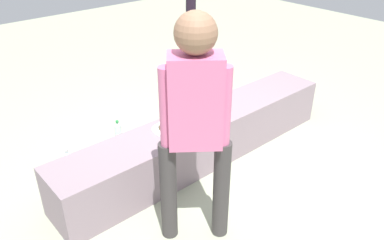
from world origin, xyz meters
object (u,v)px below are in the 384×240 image
at_px(child_seated, 191,99).
at_px(water_bottle_far_side, 118,132).
at_px(adult_standing, 195,116).
at_px(handbag_black_leather, 194,107).
at_px(cake_plate, 165,128).
at_px(cake_box_white, 239,101).
at_px(water_bottle_near_gift, 68,161).
at_px(gift_bag, 208,73).

xyz_separation_m(child_seated, water_bottle_far_side, (-0.31, 0.76, -0.55)).
xyz_separation_m(adult_standing, handbag_black_leather, (1.14, 1.32, -0.85)).
distance_m(child_seated, adult_standing, 0.93).
relative_size(adult_standing, cake_plate, 7.15).
height_order(water_bottle_far_side, cake_box_white, water_bottle_far_side).
height_order(adult_standing, water_bottle_far_side, adult_standing).
distance_m(cake_plate, cake_box_white, 1.58).
distance_m(child_seated, water_bottle_far_side, 0.99).
xyz_separation_m(child_seated, cake_plate, (-0.27, 0.03, -0.19)).
xyz_separation_m(child_seated, adult_standing, (-0.55, -0.68, 0.31)).
bearing_deg(cake_plate, water_bottle_near_gift, 137.75).
height_order(cake_plate, cake_box_white, cake_plate).
bearing_deg(water_bottle_far_side, cake_box_white, -9.43).
height_order(water_bottle_near_gift, cake_box_white, water_bottle_near_gift).
bearing_deg(gift_bag, water_bottle_far_side, -163.79).
bearing_deg(water_bottle_near_gift, gift_bag, 15.53).
bearing_deg(child_seated, water_bottle_far_side, 112.25).
bearing_deg(cake_plate, cake_box_white, 18.31).
xyz_separation_m(child_seated, cake_box_white, (1.19, 0.51, -0.59)).
relative_size(child_seated, gift_bag, 1.60).
bearing_deg(water_bottle_near_gift, cake_box_white, -2.84).
bearing_deg(cake_plate, adult_standing, -111.84).
distance_m(water_bottle_far_side, cake_box_white, 1.52).
relative_size(water_bottle_near_gift, water_bottle_far_side, 0.98).
relative_size(gift_bag, cake_box_white, 1.03).
distance_m(child_seated, gift_bag, 1.92).
distance_m(gift_bag, handbag_black_leather, 0.99).
distance_m(child_seated, cake_box_white, 1.42).
xyz_separation_m(water_bottle_near_gift, water_bottle_far_side, (0.60, 0.14, 0.00)).
xyz_separation_m(child_seated, handbag_black_leather, (0.59, 0.64, -0.53)).
relative_size(child_seated, water_bottle_near_gift, 2.13).
height_order(adult_standing, water_bottle_near_gift, adult_standing).
relative_size(child_seated, cake_plate, 2.16).
height_order(child_seated, adult_standing, adult_standing).
relative_size(cake_plate, gift_bag, 0.74).
bearing_deg(handbag_black_leather, cake_plate, -144.33).
bearing_deg(cake_box_white, handbag_black_leather, 167.24).
height_order(water_bottle_near_gift, handbag_black_leather, handbag_black_leather).
height_order(cake_plate, water_bottle_near_gift, cake_plate).
distance_m(cake_box_white, handbag_black_leather, 0.61).
relative_size(water_bottle_far_side, handbag_black_leather, 0.69).
relative_size(water_bottle_near_gift, handbag_black_leather, 0.68).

